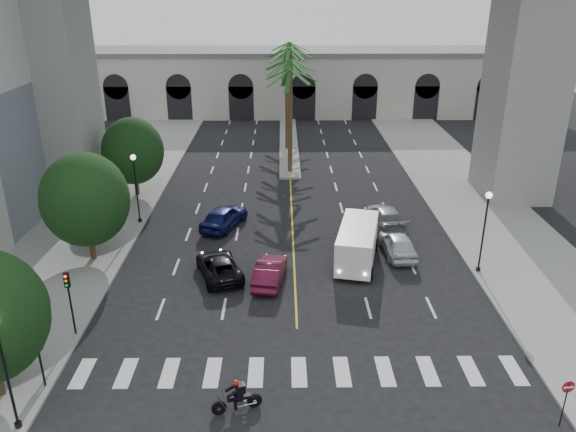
# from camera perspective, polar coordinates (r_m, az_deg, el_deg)

# --- Properties ---
(ground) EXTENTS (140.00, 140.00, 0.00)m
(ground) POSITION_cam_1_polar(r_m,az_deg,el_deg) (28.16, 1.03, -13.67)
(ground) COLOR black
(ground) RESTS_ON ground
(sidewalk_left) EXTENTS (8.00, 100.00, 0.15)m
(sidewalk_left) POSITION_cam_1_polar(r_m,az_deg,el_deg) (43.58, -19.68, -1.17)
(sidewalk_left) COLOR gray
(sidewalk_left) RESTS_ON ground
(sidewalk_right) EXTENTS (8.00, 100.00, 0.15)m
(sidewalk_right) POSITION_cam_1_polar(r_m,az_deg,el_deg) (44.09, 20.35, -0.99)
(sidewalk_right) COLOR gray
(sidewalk_right) RESTS_ON ground
(median) EXTENTS (2.00, 24.00, 0.20)m
(median) POSITION_cam_1_polar(r_m,az_deg,el_deg) (62.92, 0.07, 7.33)
(median) COLOR gray
(median) RESTS_ON ground
(pier_building) EXTENTS (71.00, 10.50, 8.50)m
(pier_building) POSITION_cam_1_polar(r_m,az_deg,el_deg) (78.69, -0.08, 13.53)
(pier_building) COLOR beige
(pier_building) RESTS_ON ground
(palm_a) EXTENTS (3.20, 3.20, 10.30)m
(palm_a) POSITION_cam_1_polar(r_m,az_deg,el_deg) (51.27, 0.21, 14.11)
(palm_a) COLOR #47331E
(palm_a) RESTS_ON ground
(palm_b) EXTENTS (3.20, 3.20, 10.60)m
(palm_b) POSITION_cam_1_polar(r_m,az_deg,el_deg) (55.19, 0.26, 15.00)
(palm_b) COLOR #47331E
(palm_b) RESTS_ON ground
(palm_c) EXTENTS (3.20, 3.20, 10.10)m
(palm_c) POSITION_cam_1_polar(r_m,az_deg,el_deg) (59.21, -0.10, 15.07)
(palm_c) COLOR #47331E
(palm_c) RESTS_ON ground
(palm_d) EXTENTS (3.20, 3.20, 10.90)m
(palm_d) POSITION_cam_1_polar(r_m,az_deg,el_deg) (63.10, 0.19, 16.21)
(palm_d) COLOR #47331E
(palm_d) RESTS_ON ground
(palm_e) EXTENTS (3.20, 3.20, 10.40)m
(palm_e) POSITION_cam_1_polar(r_m,az_deg,el_deg) (67.12, -0.08, 16.20)
(palm_e) COLOR #47331E
(palm_e) RESTS_ON ground
(palm_f) EXTENTS (3.20, 3.20, 10.70)m
(palm_f) POSITION_cam_1_polar(r_m,az_deg,el_deg) (71.07, 0.14, 16.78)
(palm_f) COLOR #47331E
(palm_f) RESTS_ON ground
(street_tree_mid) EXTENTS (5.44, 5.44, 7.21)m
(street_tree_mid) POSITION_cam_1_polar(r_m,az_deg,el_deg) (37.07, -19.90, 1.58)
(street_tree_mid) COLOR #382616
(street_tree_mid) RESTS_ON ground
(street_tree_far) EXTENTS (5.04, 5.04, 6.68)m
(street_tree_far) POSITION_cam_1_polar(r_m,az_deg,el_deg) (48.07, -15.47, 6.38)
(street_tree_far) COLOR #382616
(street_tree_far) RESTS_ON ground
(lamp_post_left_near) EXTENTS (0.40, 0.40, 5.35)m
(lamp_post_left_near) POSITION_cam_1_polar(r_m,az_deg,el_deg) (24.64, -26.90, -13.25)
(lamp_post_left_near) COLOR black
(lamp_post_left_near) RESTS_ON ground
(lamp_post_left_far) EXTENTS (0.40, 0.40, 5.35)m
(lamp_post_left_far) POSITION_cam_1_polar(r_m,az_deg,el_deg) (42.33, -15.20, 3.27)
(lamp_post_left_far) COLOR black
(lamp_post_left_far) RESTS_ON ground
(lamp_post_right) EXTENTS (0.40, 0.40, 5.35)m
(lamp_post_right) POSITION_cam_1_polar(r_m,az_deg,el_deg) (35.64, 19.34, -0.90)
(lamp_post_right) COLOR black
(lamp_post_right) RESTS_ON ground
(traffic_signal_near) EXTENTS (0.25, 0.18, 3.65)m
(traffic_signal_near) POSITION_cam_1_polar(r_m,az_deg,el_deg) (26.82, -24.21, -11.49)
(traffic_signal_near) COLOR black
(traffic_signal_near) RESTS_ON ground
(traffic_signal_far) EXTENTS (0.25, 0.18, 3.65)m
(traffic_signal_far) POSITION_cam_1_polar(r_m,az_deg,el_deg) (29.95, -21.36, -7.30)
(traffic_signal_far) COLOR black
(traffic_signal_far) RESTS_ON ground
(motorcycle_rider) EXTENTS (2.10, 0.80, 1.56)m
(motorcycle_rider) POSITION_cam_1_polar(r_m,az_deg,el_deg) (24.66, -5.09, -17.81)
(motorcycle_rider) COLOR black
(motorcycle_rider) RESTS_ON ground
(car_a) EXTENTS (2.13, 4.67, 1.55)m
(car_a) POSITION_cam_1_polar(r_m,az_deg,el_deg) (37.68, 11.08, -2.79)
(car_a) COLOR silver
(car_a) RESTS_ON ground
(car_b) EXTENTS (2.17, 4.54, 1.44)m
(car_b) POSITION_cam_1_polar(r_m,az_deg,el_deg) (33.71, -1.85, -5.64)
(car_b) COLOR #531028
(car_b) RESTS_ON ground
(car_c) EXTENTS (3.63, 5.24, 1.33)m
(car_c) POSITION_cam_1_polar(r_m,az_deg,el_deg) (34.65, -7.02, -5.08)
(car_c) COLOR black
(car_c) RESTS_ON ground
(car_d) EXTENTS (2.78, 5.78, 1.62)m
(car_d) POSITION_cam_1_polar(r_m,az_deg,el_deg) (41.66, 9.86, -0.11)
(car_d) COLOR slate
(car_d) RESTS_ON ground
(car_e) EXTENTS (3.63, 5.23, 1.65)m
(car_e) POSITION_cam_1_polar(r_m,az_deg,el_deg) (41.36, -6.52, -0.07)
(car_e) COLOR #0F144A
(car_e) RESTS_ON ground
(cargo_van) EXTENTS (3.44, 6.26, 2.52)m
(cargo_van) POSITION_cam_1_polar(r_m,az_deg,el_deg) (35.88, 7.05, -2.75)
(cargo_van) COLOR white
(cargo_van) RESTS_ON ground
(pedestrian_a) EXTENTS (0.61, 0.43, 1.58)m
(pedestrian_a) POSITION_cam_1_polar(r_m,az_deg,el_deg) (30.89, -26.77, -10.73)
(pedestrian_a) COLOR black
(pedestrian_a) RESTS_ON sidewalk_left
(do_not_enter_sign) EXTENTS (0.54, 0.10, 2.23)m
(do_not_enter_sign) POSITION_cam_1_polar(r_m,az_deg,el_deg) (25.77, 26.46, -15.87)
(do_not_enter_sign) COLOR black
(do_not_enter_sign) RESTS_ON ground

